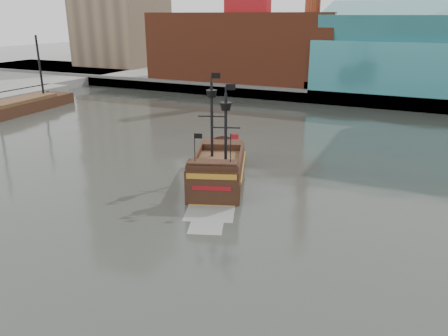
% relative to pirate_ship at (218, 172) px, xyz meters
% --- Properties ---
extents(ground, '(400.00, 400.00, 0.00)m').
position_rel_pirate_ship_xyz_m(ground, '(2.25, -15.69, -1.07)').
color(ground, '#272A25').
rests_on(ground, ground).
extents(promenade_far, '(220.00, 60.00, 2.00)m').
position_rel_pirate_ship_xyz_m(promenade_far, '(2.25, 76.31, -0.07)').
color(promenade_far, slate).
rests_on(promenade_far, ground).
extents(seawall, '(220.00, 1.00, 2.60)m').
position_rel_pirate_ship_xyz_m(seawall, '(2.25, 46.81, 0.23)').
color(seawall, '#4C4C49').
rests_on(seawall, ground).
extents(pirate_ship, '(9.80, 16.43, 11.81)m').
position_rel_pirate_ship_xyz_m(pirate_ship, '(0.00, 0.00, 0.00)').
color(pirate_ship, black).
rests_on(pirate_ship, ground).
extents(docked_vessel, '(6.53, 22.09, 14.81)m').
position_rel_pirate_ship_xyz_m(docked_vessel, '(-46.76, 16.65, -0.13)').
color(docked_vessel, black).
rests_on(docked_vessel, ground).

